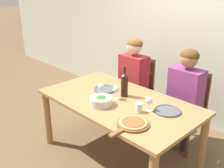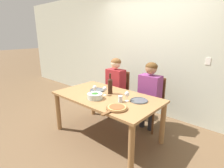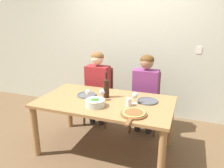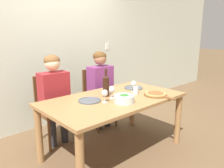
{
  "view_description": "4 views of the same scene",
  "coord_description": "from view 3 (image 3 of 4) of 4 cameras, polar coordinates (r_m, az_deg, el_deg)",
  "views": [
    {
      "loc": [
        1.79,
        -1.84,
        1.93
      ],
      "look_at": [
        -0.13,
        0.03,
        0.87
      ],
      "focal_mm": 42.0,
      "sensor_mm": 36.0,
      "label": 1
    },
    {
      "loc": [
        1.84,
        -1.95,
        1.7
      ],
      "look_at": [
        0.04,
        0.09,
        0.92
      ],
      "focal_mm": 28.0,
      "sensor_mm": 36.0,
      "label": 2
    },
    {
      "loc": [
        1.0,
        -2.44,
        1.77
      ],
      "look_at": [
        0.05,
        0.11,
        0.93
      ],
      "focal_mm": 35.0,
      "sensor_mm": 36.0,
      "label": 3
    },
    {
      "loc": [
        -1.76,
        -1.88,
        1.51
      ],
      "look_at": [
        0.09,
        0.13,
        0.87
      ],
      "focal_mm": 35.0,
      "sensor_mm": 36.0,
      "label": 4
    }
  ],
  "objects": [
    {
      "name": "ground_plane",
      "position": [
        3.18,
        -1.69,
        -16.69
      ],
      "size": [
        40.0,
        40.0,
        0.0
      ],
      "primitive_type": "plane",
      "color": "brown"
    },
    {
      "name": "wine_glass_right",
      "position": [
        2.71,
        6.03,
        -3.09
      ],
      "size": [
        0.07,
        0.07,
        0.15
      ],
      "color": "silver",
      "rests_on": "dining_table"
    },
    {
      "name": "wine_glass_left",
      "position": [
        2.83,
        -6.25,
        -2.26
      ],
      "size": [
        0.07,
        0.07,
        0.15
      ],
      "color": "silver",
      "rests_on": "dining_table"
    },
    {
      "name": "wine_bottle",
      "position": [
        2.9,
        -1.5,
        -0.84
      ],
      "size": [
        0.08,
        0.08,
        0.35
      ],
      "color": "black",
      "rests_on": "dining_table"
    },
    {
      "name": "chair_left",
      "position": [
        3.78,
        -3.1,
        -2.34
      ],
      "size": [
        0.42,
        0.42,
        0.94
      ],
      "color": "brown",
      "rests_on": "ground"
    },
    {
      "name": "pizza_on_board",
      "position": [
        2.44,
        5.65,
        -7.73
      ],
      "size": [
        0.29,
        0.43,
        0.04
      ],
      "color": "brown",
      "rests_on": "dining_table"
    },
    {
      "name": "back_wall",
      "position": [
        4.0,
        5.82,
        11.08
      ],
      "size": [
        10.0,
        0.06,
        2.7
      ],
      "color": "beige",
      "rests_on": "ground"
    },
    {
      "name": "broccoli_bowl",
      "position": [
        2.65,
        -4.46,
        -4.92
      ],
      "size": [
        0.24,
        0.24,
        0.09
      ],
      "color": "silver",
      "rests_on": "dining_table"
    },
    {
      "name": "person_woman",
      "position": [
        3.61,
        -3.86,
        0.65
      ],
      "size": [
        0.47,
        0.51,
        1.23
      ],
      "color": "#28282D",
      "rests_on": "ground"
    },
    {
      "name": "water_tumbler",
      "position": [
        2.67,
        4.39,
        -4.72
      ],
      "size": [
        0.07,
        0.07,
        0.1
      ],
      "color": "silver",
      "rests_on": "dining_table"
    },
    {
      "name": "dinner_plate_right",
      "position": [
        2.83,
        9.29,
        -4.4
      ],
      "size": [
        0.27,
        0.27,
        0.02
      ],
      "color": "#4C5156",
      "rests_on": "dining_table"
    },
    {
      "name": "person_man",
      "position": [
        3.37,
        8.75,
        -0.71
      ],
      "size": [
        0.47,
        0.51,
        1.23
      ],
      "color": "#28282D",
      "rests_on": "ground"
    },
    {
      "name": "chair_right",
      "position": [
        3.56,
        8.95,
        -3.83
      ],
      "size": [
        0.42,
        0.42,
        0.94
      ],
      "color": "brown",
      "rests_on": "ground"
    },
    {
      "name": "wine_glass_centre",
      "position": [
        2.82,
        -2.55,
        -2.24
      ],
      "size": [
        0.07,
        0.07,
        0.15
      ],
      "color": "silver",
      "rests_on": "dining_table"
    },
    {
      "name": "dinner_plate_left",
      "position": [
        3.03,
        -6.62,
        -2.82
      ],
      "size": [
        0.27,
        0.27,
        0.02
      ],
      "color": "#4C5156",
      "rests_on": "dining_table"
    },
    {
      "name": "dining_table",
      "position": [
        2.88,
        -1.8,
        -6.22
      ],
      "size": [
        1.74,
        0.97,
        0.73
      ],
      "color": "#9E7042",
      "rests_on": "ground"
    }
  ]
}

